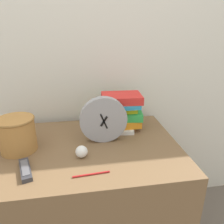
{
  "coord_description": "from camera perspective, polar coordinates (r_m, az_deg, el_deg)",
  "views": [
    {
      "loc": [
        0.01,
        -0.64,
        1.3
      ],
      "look_at": [
        0.19,
        0.44,
        0.87
      ],
      "focal_mm": 35.0,
      "sensor_mm": 36.0,
      "label": 1
    }
  ],
  "objects": [
    {
      "name": "wall_back",
      "position": [
        1.39,
        -10.22,
        17.03
      ],
      "size": [
        6.0,
        0.04,
        2.4
      ],
      "color": "silver",
      "rests_on": "ground_plane"
    },
    {
      "name": "desk",
      "position": [
        1.35,
        -7.81,
        -22.41
      ],
      "size": [
        1.03,
        0.67,
        0.73
      ],
      "color": "brown",
      "rests_on": "ground_plane"
    },
    {
      "name": "desk_clock",
      "position": [
        1.12,
        -2.23,
        -2.08
      ],
      "size": [
        0.24,
        0.04,
        0.24
      ],
      "color": "#99999E",
      "rests_on": "desk"
    },
    {
      "name": "book_stack",
      "position": [
        1.27,
        2.34,
        0.14
      ],
      "size": [
        0.26,
        0.21,
        0.21
      ],
      "color": "white",
      "rests_on": "desk"
    },
    {
      "name": "basket",
      "position": [
        1.15,
        -23.58,
        -5.14
      ],
      "size": [
        0.18,
        0.18,
        0.17
      ],
      "color": "#B27A3D",
      "rests_on": "desk"
    },
    {
      "name": "tv_remote",
      "position": [
        1.01,
        -21.7,
        -13.8
      ],
      "size": [
        0.08,
        0.16,
        0.02
      ],
      "color": "#333338",
      "rests_on": "desk"
    },
    {
      "name": "crumpled_paper_ball",
      "position": [
        1.04,
        -7.96,
        -10.21
      ],
      "size": [
        0.06,
        0.06,
        0.06
      ],
      "color": "white",
      "rests_on": "desk"
    },
    {
      "name": "pen",
      "position": [
        0.93,
        -5.41,
        -15.88
      ],
      "size": [
        0.15,
        0.02,
        0.01
      ],
      "color": "#B21E1E",
      "rests_on": "desk"
    }
  ]
}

